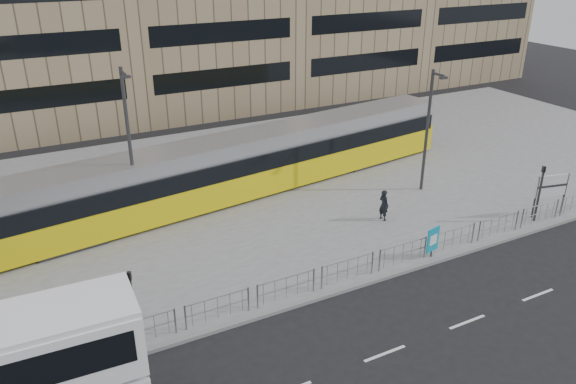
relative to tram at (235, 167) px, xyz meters
name	(u,v)px	position (x,y,z in m)	size (l,w,h in m)	color
ground	(367,285)	(1.47, -11.16, -1.93)	(120.00, 120.00, 0.00)	black
plaza	(253,187)	(1.47, 0.84, -1.86)	(64.00, 24.00, 0.15)	slate
kerb	(366,283)	(1.47, -11.11, -1.86)	(64.00, 0.25, 0.17)	gray
pedestrian_barrier	(398,250)	(3.47, -10.66, -0.95)	(32.07, 0.07, 1.10)	gray
road_markings	(448,329)	(2.47, -15.16, -1.93)	(62.00, 0.12, 0.01)	white
tram	(235,167)	(0.00, 0.00, 0.00)	(30.29, 6.89, 3.56)	yellow
station_sign	(552,188)	(13.91, -10.24, -0.16)	(2.00, 0.51, 2.34)	#2D2D30
ad_panel	(433,240)	(5.41, -10.76, -0.90)	(0.80, 0.23, 1.51)	#2D2D30
pedestrian	(384,205)	(5.73, -6.55, -0.93)	(0.62, 0.41, 1.70)	black
traffic_light_west	(132,299)	(-8.37, -10.66, 0.19)	(0.23, 0.25, 3.10)	#2D2D30
traffic_light_east	(541,187)	(12.77, -10.41, 0.19)	(0.20, 0.23, 3.10)	#2D2D30
lamp_post_west	(130,146)	(-6.04, -1.67, 2.76)	(0.45, 1.04, 8.35)	#2D2D30
lamp_post_east	(428,126)	(10.20, -4.38, 2.16)	(0.45, 1.04, 7.17)	#2D2D30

